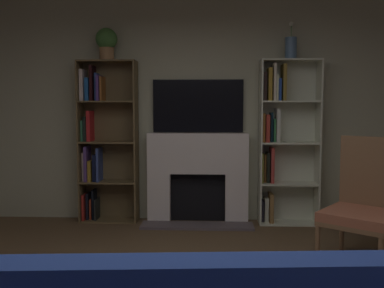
% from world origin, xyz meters
% --- Properties ---
extents(wall_back_accent, '(5.52, 0.06, 2.84)m').
position_xyz_m(wall_back_accent, '(0.00, 2.80, 1.42)').
color(wall_back_accent, '#AEAD8E').
rests_on(wall_back_accent, ground_plane).
extents(fireplace, '(1.33, 0.52, 1.10)m').
position_xyz_m(fireplace, '(0.00, 2.66, 0.58)').
color(fireplace, white).
rests_on(fireplace, ground_plane).
extents(tv, '(1.11, 0.06, 0.64)m').
position_xyz_m(tv, '(0.00, 2.74, 1.43)').
color(tv, black).
rests_on(tv, fireplace).
extents(bookshelf_left, '(0.70, 0.28, 1.97)m').
position_xyz_m(bookshelf_left, '(-1.18, 2.67, 1.00)').
color(bookshelf_left, brown).
rests_on(bookshelf_left, ground_plane).
extents(bookshelf_right, '(0.70, 0.30, 1.97)m').
position_xyz_m(bookshelf_right, '(1.01, 2.66, 1.04)').
color(bookshelf_right, beige).
rests_on(bookshelf_right, ground_plane).
extents(potted_plant, '(0.26, 0.26, 0.39)m').
position_xyz_m(potted_plant, '(-1.10, 2.62, 2.19)').
color(potted_plant, '#A17348').
rests_on(potted_plant, bookshelf_left).
extents(vase_with_flowers, '(0.13, 0.13, 0.44)m').
position_xyz_m(vase_with_flowers, '(1.10, 2.62, 2.11)').
color(vase_with_flowers, slate).
rests_on(vase_with_flowers, bookshelf_right).
extents(armchair, '(0.83, 0.84, 1.14)m').
position_xyz_m(armchair, '(1.54, 1.31, 0.55)').
color(armchair, brown).
rests_on(armchair, ground_plane).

